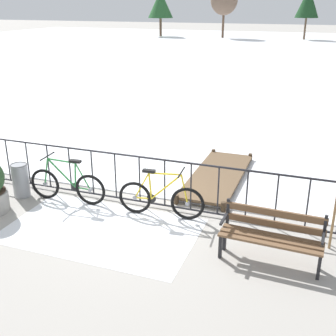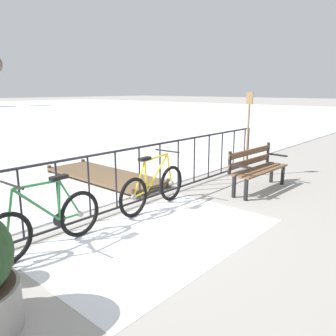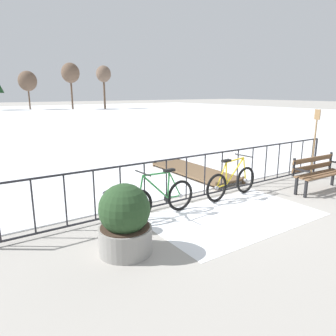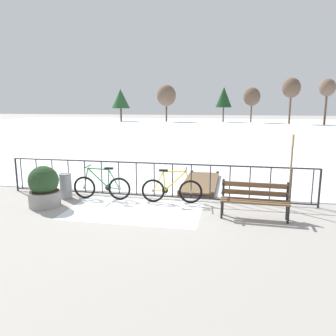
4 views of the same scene
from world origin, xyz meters
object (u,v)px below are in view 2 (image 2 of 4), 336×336
Objects in this scene: park_bench at (256,166)px; bicycle_second at (154,188)px; bicycle_near_railing at (47,222)px; oar_upright at (248,129)px.

bicycle_second is at bearing 159.53° from park_bench.
bicycle_second is (2.05, 0.05, 0.00)m from bicycle_near_railing.
oar_upright reaches higher than bicycle_second.
oar_upright reaches higher than bicycle_near_railing.
park_bench is 0.82× the size of oar_upright.
oar_upright is at bearing -0.62° from bicycle_near_railing.
bicycle_second reaches higher than park_bench.
bicycle_second is 0.86× the size of oar_upright.
park_bench is at bearing -10.24° from bicycle_near_railing.
bicycle_second is 3.20m from oar_upright.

